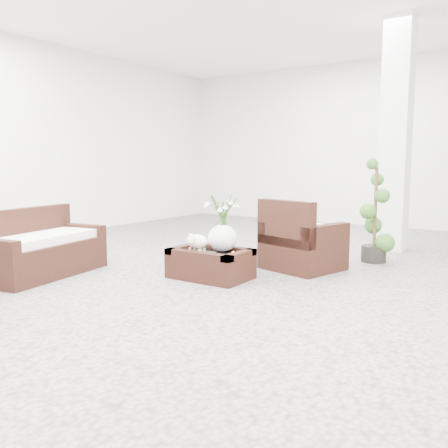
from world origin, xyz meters
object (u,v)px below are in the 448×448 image
Objects in this scene: topiary at (375,212)px; armchair at (303,234)px; coffee_table at (211,265)px; loveseat at (42,242)px.

armchair is at bearing -122.90° from topiary.
coffee_table is 2.03m from loveseat.
coffee_table is 0.60× the size of loveseat.
coffee_table is 1.29m from armchair.
topiary reaches higher than coffee_table.
coffee_table is 2.44m from topiary.
loveseat is (-1.75, -1.00, 0.24)m from coffee_table.
loveseat is at bearing 55.35° from armchair.
loveseat is (-2.44, -2.05, -0.05)m from armchair.
armchair reaches higher than coffee_table.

